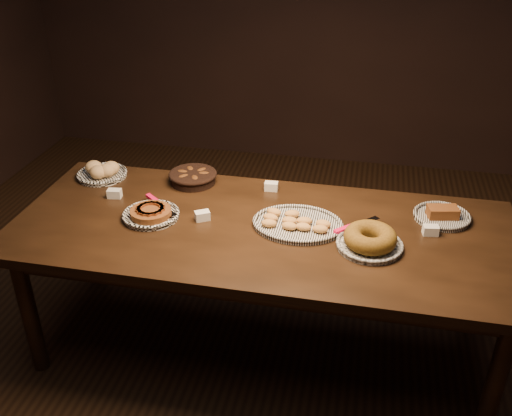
% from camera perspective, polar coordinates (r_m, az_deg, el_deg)
% --- Properties ---
extents(ground, '(5.00, 5.00, 0.00)m').
position_cam_1_polar(ground, '(3.17, 0.52, -13.56)').
color(ground, black).
rests_on(ground, ground).
extents(buffet_table, '(2.40, 1.00, 0.75)m').
position_cam_1_polar(buffet_table, '(2.75, 0.59, -3.19)').
color(buffet_table, black).
rests_on(buffet_table, ground).
extents(apple_tart_plate, '(0.28, 0.31, 0.05)m').
position_cam_1_polar(apple_tart_plate, '(2.83, -10.45, -0.53)').
color(apple_tart_plate, white).
rests_on(apple_tart_plate, buffet_table).
extents(madeleine_platter, '(0.43, 0.35, 0.05)m').
position_cam_1_polar(madeleine_platter, '(2.71, 4.08, -1.53)').
color(madeleine_platter, black).
rests_on(madeleine_platter, buffet_table).
extents(bundt_cake_plate, '(0.32, 0.39, 0.09)m').
position_cam_1_polar(bundt_cake_plate, '(2.59, 11.31, -3.14)').
color(bundt_cake_plate, black).
rests_on(bundt_cake_plate, buffet_table).
extents(croissant_basket, '(0.31, 0.31, 0.07)m').
position_cam_1_polar(croissant_basket, '(3.12, -6.33, 3.17)').
color(croissant_basket, black).
rests_on(croissant_basket, buffet_table).
extents(bread_roll_plate, '(0.28, 0.28, 0.09)m').
position_cam_1_polar(bread_roll_plate, '(3.28, -15.12, 3.54)').
color(bread_roll_plate, white).
rests_on(bread_roll_plate, buffet_table).
extents(loaf_plate, '(0.27, 0.27, 0.06)m').
position_cam_1_polar(loaf_plate, '(2.91, 18.11, -0.69)').
color(loaf_plate, black).
rests_on(loaf_plate, buffet_table).
extents(tent_cards, '(1.66, 0.49, 0.04)m').
position_cam_1_polar(tent_cards, '(2.79, 1.36, -0.36)').
color(tent_cards, white).
rests_on(tent_cards, buffet_table).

